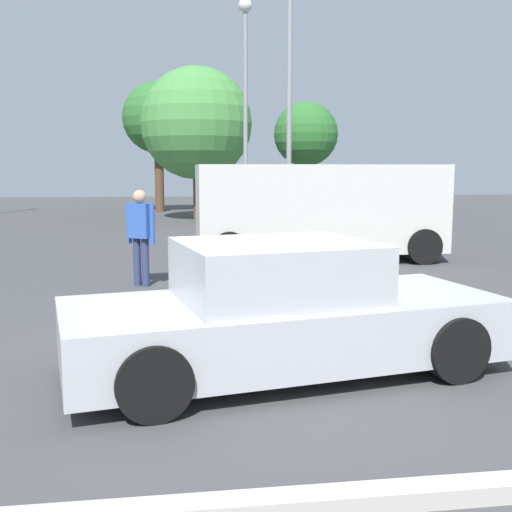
% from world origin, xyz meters
% --- Properties ---
extents(ground_plane, '(80.00, 80.00, 0.00)m').
position_xyz_m(ground_plane, '(0.00, 0.00, 0.00)').
color(ground_plane, '#424244').
extents(sedan_foreground, '(4.54, 2.49, 1.32)m').
position_xyz_m(sedan_foreground, '(0.33, -0.11, 0.60)').
color(sedan_foreground, '#B7BABF').
rests_on(sedan_foreground, ground_plane).
extents(van_white, '(5.37, 2.16, 2.11)m').
position_xyz_m(van_white, '(2.55, 7.47, 1.15)').
color(van_white, silver).
rests_on(van_white, ground_plane).
extents(pedestrian, '(0.49, 0.42, 1.66)m').
position_xyz_m(pedestrian, '(-1.24, 4.83, 0.99)').
color(pedestrian, navy).
rests_on(pedestrian, ground_plane).
extents(parking_curb, '(8.60, 0.20, 0.12)m').
position_xyz_m(parking_curb, '(0.00, -2.69, 0.06)').
color(parking_curb, '#B7B2A8').
rests_on(parking_curb, ground_plane).
extents(light_post_near, '(0.44, 0.44, 7.41)m').
position_xyz_m(light_post_near, '(1.83, 14.74, 4.93)').
color(light_post_near, gray).
rests_on(light_post_near, ground_plane).
extents(light_post_mid, '(0.44, 0.44, 7.00)m').
position_xyz_m(light_post_mid, '(2.58, 11.12, 4.69)').
color(light_post_mid, gray).
rests_on(light_post_mid, ground_plane).
extents(tree_back_center, '(4.35, 4.35, 5.94)m').
position_xyz_m(tree_back_center, '(0.42, 18.88, 3.76)').
color(tree_back_center, brown).
rests_on(tree_back_center, ground_plane).
extents(tree_back_right, '(3.21, 3.21, 5.33)m').
position_xyz_m(tree_back_right, '(6.17, 25.15, 3.71)').
color(tree_back_right, brown).
rests_on(tree_back_right, ground_plane).
extents(tree_far_right, '(3.30, 3.30, 6.01)m').
position_xyz_m(tree_far_right, '(-1.11, 23.89, 4.32)').
color(tree_far_right, brown).
rests_on(tree_far_right, ground_plane).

